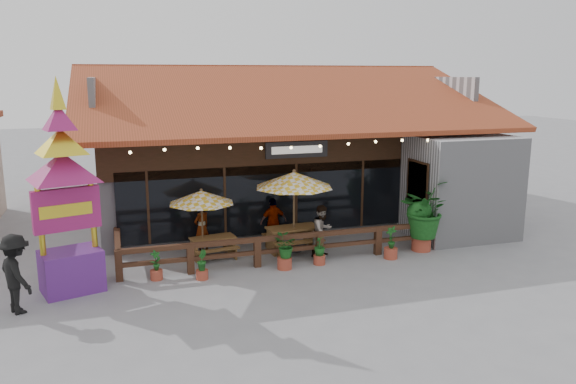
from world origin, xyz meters
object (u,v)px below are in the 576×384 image
object	(u,v)px
umbrella_right	(294,180)
pedestrian	(16,274)
picnic_table_right	(293,235)
tropical_plant	(423,211)
thai_sign_tower	(63,173)
umbrella_left	(201,197)
picnic_table_left	(213,244)

from	to	relation	value
umbrella_right	pedestrian	size ratio (longest dim) A/B	1.46
picnic_table_right	pedestrian	size ratio (longest dim) A/B	0.90
picnic_table_right	tropical_plant	bearing A→B (deg)	-16.42
thai_sign_tower	tropical_plant	bearing A→B (deg)	1.83
thai_sign_tower	tropical_plant	size ratio (longest dim) A/B	2.59
tropical_plant	umbrella_left	bearing A→B (deg)	168.24
picnic_table_left	pedestrian	size ratio (longest dim) A/B	0.79
pedestrian	tropical_plant	bearing A→B (deg)	-113.10
umbrella_left	pedestrian	size ratio (longest dim) A/B	1.28
umbrella_right	picnic_table_left	distance (m)	3.28
picnic_table_right	tropical_plant	distance (m)	4.32
umbrella_right	picnic_table_right	bearing A→B (deg)	110.73
thai_sign_tower	umbrella_left	bearing A→B (deg)	25.39
picnic_table_left	pedestrian	xyz separation A→B (m)	(-5.25, -2.75, 0.53)
picnic_table_left	tropical_plant	size ratio (longest dim) A/B	0.66
umbrella_right	picnic_table_right	size ratio (longest dim) A/B	1.61
picnic_table_right	pedestrian	bearing A→B (deg)	-161.45
picnic_table_left	thai_sign_tower	bearing A→B (deg)	-157.96
umbrella_right	picnic_table_left	world-z (taller)	umbrella_right
picnic_table_right	tropical_plant	world-z (taller)	tropical_plant
umbrella_left	pedestrian	distance (m)	5.82
umbrella_left	thai_sign_tower	size ratio (longest dim) A/B	0.41
thai_sign_tower	pedestrian	bearing A→B (deg)	-136.64
umbrella_right	picnic_table_right	distance (m)	1.84
picnic_table_left	picnic_table_right	size ratio (longest dim) A/B	0.87
tropical_plant	pedestrian	size ratio (longest dim) A/B	1.20
picnic_table_left	umbrella_left	bearing A→B (deg)	153.94
umbrella_left	picnic_table_left	xyz separation A→B (m)	(0.30, -0.14, -1.49)
thai_sign_tower	pedestrian	size ratio (longest dim) A/B	3.10
picnic_table_left	picnic_table_right	xyz separation A→B (m)	(2.62, -0.11, 0.10)
thai_sign_tower	pedestrian	world-z (taller)	thai_sign_tower
picnic_table_right	thai_sign_tower	size ratio (longest dim) A/B	0.29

